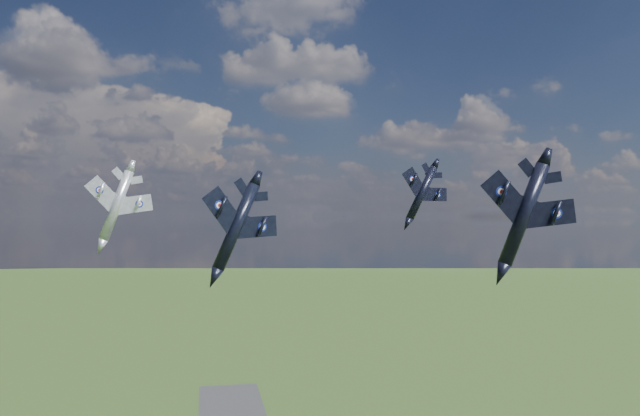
{
  "coord_description": "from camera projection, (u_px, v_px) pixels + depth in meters",
  "views": [
    {
      "loc": [
        -12.61,
        -60.5,
        82.94
      ],
      "look_at": [
        1.65,
        15.02,
        84.0
      ],
      "focal_mm": 35.0,
      "sensor_mm": 36.0,
      "label": 1
    }
  ],
  "objects": [
    {
      "name": "jet_high_navy",
      "position": [
        422.0,
        193.0,
        99.18
      ],
      "size": [
        11.15,
        14.12,
        6.72
      ],
      "primitive_type": null,
      "rotation": [
        0.0,
        0.49,
        0.14
      ],
      "color": "black"
    },
    {
      "name": "jet_left_silver",
      "position": [
        117.0,
        205.0,
        76.99
      ],
      "size": [
        10.93,
        13.62,
        5.41
      ],
      "primitive_type": null,
      "rotation": [
        0.0,
        0.34,
        0.14
      ],
      "color": "#A0A3AA"
    },
    {
      "name": "jet_right_navy",
      "position": [
        524.0,
        214.0,
        57.52
      ],
      "size": [
        12.66,
        15.36,
        6.16
      ],
      "primitive_type": null,
      "rotation": [
        0.0,
        0.37,
        -0.21
      ],
      "color": "black"
    },
    {
      "name": "jet_lead_navy",
      "position": [
        236.0,
        226.0,
        73.76
      ],
      "size": [
        15.49,
        17.94,
        7.4
      ],
      "primitive_type": null,
      "rotation": [
        0.0,
        0.43,
        0.33
      ],
      "color": "black"
    }
  ]
}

